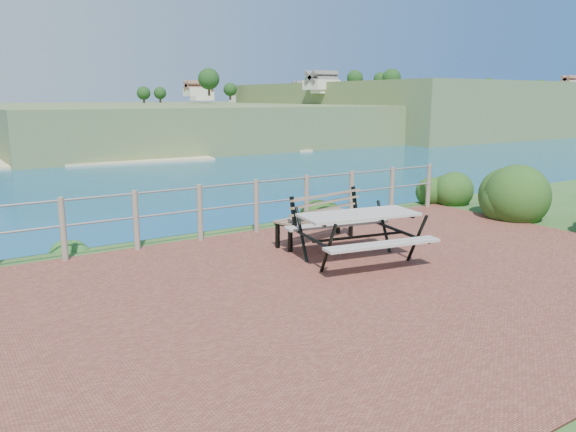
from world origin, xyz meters
name	(u,v)px	position (x,y,z in m)	size (l,w,h in m)	color
ground	(376,280)	(0.00, 0.00, 0.00)	(10.00, 7.00, 0.12)	brown
safety_railing	(256,203)	(0.00, 3.35, 0.57)	(9.40, 0.10, 1.00)	#6B5B4C
distant_bay	(362,106)	(173.07, 202.61, -1.52)	(290.00, 232.36, 24.00)	#4E6331
picnic_table	(358,232)	(0.34, 0.80, 0.49)	(1.91, 1.55, 0.76)	gray
park_bench	(316,209)	(0.50, 2.14, 0.61)	(1.70, 0.70, 0.93)	brown
shrub_right_front	(506,214)	(5.45, 1.84, 0.00)	(1.40, 1.40, 1.98)	#163E13
shrub_right_edge	(441,204)	(5.18, 3.46, 0.00)	(0.98, 0.98, 1.40)	#163E13
shrub_lip_west	(66,253)	(-3.33, 3.88, 0.00)	(0.68, 0.68, 0.39)	#23541F
shrub_lip_east	(322,216)	(1.97, 3.92, 0.00)	(0.81, 0.81, 0.56)	#163E13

